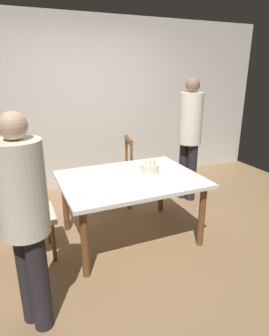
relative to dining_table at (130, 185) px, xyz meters
name	(u,v)px	position (x,y,z in m)	size (l,w,h in m)	color
ground	(131,236)	(0.00, 0.00, -0.64)	(6.40, 6.40, 0.00)	#93704C
back_wall	(84,105)	(0.00, 1.85, 0.66)	(6.40, 0.10, 2.60)	beige
dining_table	(130,185)	(0.00, 0.00, 0.00)	(1.47, 1.10, 0.73)	white
birthday_cake	(150,169)	(0.26, 0.05, 0.13)	(0.28, 0.28, 0.17)	silver
plate_near_celebrant	(101,191)	(-0.40, -0.25, 0.09)	(0.22, 0.22, 0.01)	white
plate_far_side	(116,171)	(-0.07, 0.25, 0.09)	(0.22, 0.22, 0.01)	white
fork_near_celebrant	(85,195)	(-0.56, -0.26, 0.09)	(0.18, 0.02, 0.01)	silver
fork_far_side	(102,173)	(-0.23, 0.24, 0.09)	(0.18, 0.02, 0.01)	silver
chair_spindle_back	(117,174)	(0.16, 0.86, -0.18)	(0.52, 0.52, 0.95)	beige
chair_upholstered	(21,210)	(-1.12, 0.07, -0.11)	(0.45, 0.44, 0.95)	beige
person_celebrant	(25,215)	(-1.10, -0.81, 0.26)	(0.32, 0.32, 1.59)	#262328
person_guest	(190,133)	(1.17, 0.65, 0.34)	(0.32, 0.32, 1.73)	#262328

